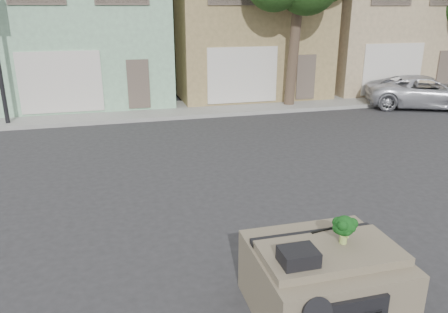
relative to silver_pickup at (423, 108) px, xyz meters
name	(u,v)px	position (x,y,z in m)	size (l,w,h in m)	color
ground_plane	(255,220)	(-10.80, -8.43, 0.00)	(120.00, 120.00, 0.00)	#303033
sidewalk	(176,110)	(-10.80, 2.07, 0.07)	(40.00, 3.00, 0.15)	gray
townhouse_mint	(86,18)	(-14.30, 6.07, 3.77)	(7.20, 8.20, 7.55)	#8EBF9A
townhouse_tan	(239,17)	(-6.80, 6.07, 3.77)	(7.20, 8.20, 7.55)	#968152
townhouse_beige	(370,16)	(0.70, 6.07, 3.77)	(7.20, 8.20, 7.55)	tan
silver_pickup	(423,108)	(0.00, 0.00, 0.00)	(2.32, 5.04, 1.40)	silver
tree_near	(296,7)	(-5.80, 1.37, 4.25)	(4.40, 4.00, 8.50)	#1C3B13
car_dashboard	(323,278)	(-10.80, -11.43, 0.56)	(2.00, 1.80, 1.12)	#706550
instrument_hump	(298,256)	(-11.38, -11.78, 1.22)	(0.48, 0.38, 0.20)	black
wiper_arm	(331,228)	(-10.52, -11.05, 1.13)	(0.70, 0.03, 0.02)	black
broccoli	(344,229)	(-10.56, -11.47, 1.33)	(0.35, 0.35, 0.42)	#0D370F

